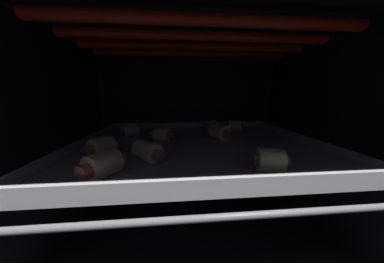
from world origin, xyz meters
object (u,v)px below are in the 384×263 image
Objects in this scene: pig_in_blanket_mid_5 at (162,134)px; pig_in_blanket_mid_7 at (103,164)px; pig_in_blanket_mid_8 at (211,125)px; pig_in_blanket_mid_3 at (147,151)px; oven_rack_mid at (197,149)px; pig_in_blanket_mid_4 at (132,131)px; pig_in_blanket_mid_6 at (220,132)px; pig_in_blanket_mid_1 at (102,147)px; pig_in_blanket_mid_2 at (270,160)px; heating_element at (197,41)px; baking_tray_mid at (197,144)px; pig_in_blanket_mid_0 at (234,126)px.

pig_in_blanket_mid_5 is 17.49cm from pig_in_blanket_mid_7.
pig_in_blanket_mid_7 reaches higher than pig_in_blanket_mid_8.
pig_in_blanket_mid_7 is at bearing -132.66° from pig_in_blanket_mid_3.
pig_in_blanket_mid_8 is at bearing 55.98° from pig_in_blanket_mid_7.
pig_in_blanket_mid_3 is at bearing -121.92° from pig_in_blanket_mid_8.
pig_in_blanket_mid_8 reaches higher than oven_rack_mid.
pig_in_blanket_mid_5 is at bearing 159.37° from oven_rack_mid.
pig_in_blanket_mid_6 is at bearing -13.44° from pig_in_blanket_mid_4.
pig_in_blanket_mid_2 is at bearing -17.19° from pig_in_blanket_mid_1.
heating_element is 8.08× the size of pig_in_blanket_mid_6.
pig_in_blanket_mid_3 is at bearing -134.37° from oven_rack_mid.
heating_element is 8.09× the size of pig_in_blanket_mid_5.
baking_tray_mid is 15.56cm from pig_in_blanket_mid_8.
pig_in_blanket_mid_1 is at bearing 164.25° from pig_in_blanket_mid_3.
pig_in_blanket_mid_1 and pig_in_blanket_mid_6 have the same top height.
pig_in_blanket_mid_1 is 14.26cm from pig_in_blanket_mid_4.
pig_in_blanket_mid_6 reaches higher than pig_in_blanket_mid_4.
pig_in_blanket_mid_1 is 12.95cm from pig_in_blanket_mid_5.
heating_element is 7.73× the size of pig_in_blanket_mid_3.
pig_in_blanket_mid_6 is (5.43, 2.61, 2.91)cm from oven_rack_mid.
pig_in_blanket_mid_7 is (-13.16, -13.73, -17.87)cm from heating_element.
pig_in_blanket_mid_3 is (7.45, -2.10, -0.20)cm from pig_in_blanket_mid_1.
heating_element reaches higher than pig_in_blanket_mid_1.
pig_in_blanket_mid_6 is at bearing 98.55° from pig_in_blanket_mid_2.
pig_in_blanket_mid_2 is 0.85× the size of pig_in_blanket_mid_5.
pig_in_blanket_mid_1 is at bearing -133.07° from pig_in_blanket_mid_5.
pig_in_blanket_mid_5 is (-7.25, 2.73, 2.68)cm from oven_rack_mid.
pig_in_blanket_mid_8 is (14.44, 23.18, -0.25)cm from pig_in_blanket_mid_3.
pig_in_blanket_mid_0 is at bearing 43.31° from pig_in_blanket_mid_3.
heating_element is 18.82cm from pig_in_blanket_mid_6.
pig_in_blanket_mid_4 is 21.85cm from pig_in_blanket_mid_8.
pig_in_blanket_mid_7 is at bearing -133.77° from oven_rack_mid.
pig_in_blanket_mid_1 is at bearing 112.73° from pig_in_blanket_mid_7.
pig_in_blanket_mid_8 is (5.80, 14.35, 1.56)cm from baking_tray_mid.
pig_in_blanket_mid_1 is (-16.09, -6.73, 2.01)cm from baking_tray_mid.
pig_in_blanket_mid_0 is 27.38cm from pig_in_blanket_mid_3.
oven_rack_mid is 9.63× the size of pig_in_blanket_mid_6.
pig_in_blanket_mid_1 is 0.90× the size of pig_in_blanket_mid_4.
baking_tray_mid is 17.56cm from pig_in_blanket_mid_1.
pig_in_blanket_mid_6 is (5.43, 2.61, -17.83)cm from heating_element.
pig_in_blanket_mid_2 is (7.95, -14.17, -17.89)cm from heating_element.
pig_in_blanket_mid_0 is 1.08× the size of pig_in_blanket_mid_8.
oven_rack_mid is 16.92cm from pig_in_blanket_mid_4.
pig_in_blanket_mid_4 is (-14.95, 7.48, 1.66)cm from baking_tray_mid.
pig_in_blanket_mid_5 is (7.70, -4.75, 0.08)cm from pig_in_blanket_mid_4.
pig_in_blanket_mid_0 is at bearing 51.43° from pig_in_blanket_mid_6.
pig_in_blanket_mid_7 is at bearing -138.67° from pig_in_blanket_mid_6.
pig_in_blanket_mid_4 is 0.97× the size of pig_in_blanket_mid_5.
pig_in_blanket_mid_8 is at bearing 58.08° from pig_in_blanket_mid_3.
oven_rack_mid is at bearing 46.23° from pig_in_blanket_mid_7.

